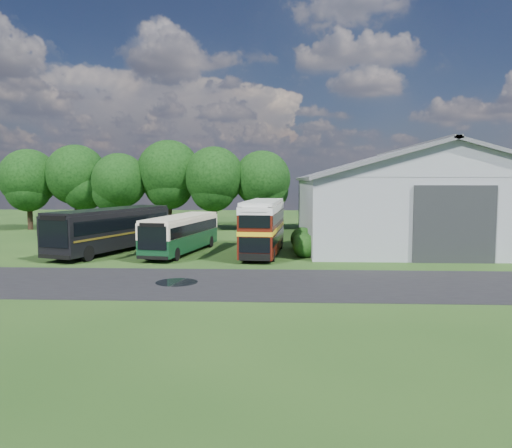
{
  "coord_description": "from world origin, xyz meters",
  "views": [
    {
      "loc": [
        3.81,
        -28.33,
        5.31
      ],
      "look_at": [
        2.12,
        8.0,
        2.12
      ],
      "focal_mm": 35.0,
      "sensor_mm": 36.0,
      "label": 1
    }
  ],
  "objects_px": {
    "bus_maroon_double": "(263,228)",
    "storage_shed": "(407,193)",
    "bus_dark_single": "(112,229)",
    "bus_green_single": "(182,233)"
  },
  "relations": [
    {
      "from": "bus_green_single",
      "to": "bus_dark_single",
      "type": "height_order",
      "value": "bus_dark_single"
    },
    {
      "from": "bus_green_single",
      "to": "bus_maroon_double",
      "type": "relative_size",
      "value": 1.11
    },
    {
      "from": "storage_shed",
      "to": "bus_green_single",
      "type": "relative_size",
      "value": 2.44
    },
    {
      "from": "storage_shed",
      "to": "bus_green_single",
      "type": "distance_m",
      "value": 20.34
    },
    {
      "from": "bus_dark_single",
      "to": "bus_maroon_double",
      "type": "bearing_deg",
      "value": 14.81
    },
    {
      "from": "bus_maroon_double",
      "to": "bus_dark_single",
      "type": "distance_m",
      "value": 11.26
    },
    {
      "from": "storage_shed",
      "to": "bus_dark_single",
      "type": "bearing_deg",
      "value": -160.89
    },
    {
      "from": "bus_maroon_double",
      "to": "storage_shed",
      "type": "bearing_deg",
      "value": 40.7
    },
    {
      "from": "storage_shed",
      "to": "bus_maroon_double",
      "type": "bearing_deg",
      "value": -144.24
    },
    {
      "from": "storage_shed",
      "to": "bus_green_single",
      "type": "xyz_separation_m",
      "value": [
        -18.3,
        -8.46,
        -2.71
      ]
    }
  ]
}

